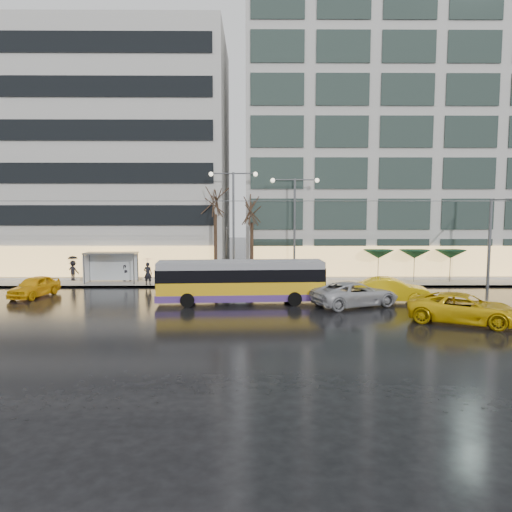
{
  "coord_description": "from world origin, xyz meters",
  "views": [
    {
      "loc": [
        3.51,
        -30.01,
        6.52
      ],
      "look_at": [
        3.79,
        5.0,
        2.92
      ],
      "focal_mm": 35.0,
      "sensor_mm": 36.0,
      "label": 1
    }
  ],
  "objects_px": {
    "trolleybus": "(241,283)",
    "taxi_a": "(35,287)",
    "street_lamp_near": "(233,211)",
    "bus_shelter": "(107,261)"
  },
  "relations": [
    {
      "from": "street_lamp_near",
      "to": "taxi_a",
      "type": "xyz_separation_m",
      "value": [
        -13.96,
        -5.68,
        -5.25
      ]
    },
    {
      "from": "taxi_a",
      "to": "trolleybus",
      "type": "bearing_deg",
      "value": 3.11
    },
    {
      "from": "taxi_a",
      "to": "bus_shelter",
      "type": "bearing_deg",
      "value": 69.72
    },
    {
      "from": "bus_shelter",
      "to": "taxi_a",
      "type": "bearing_deg",
      "value": -122.73
    },
    {
      "from": "trolleybus",
      "to": "bus_shelter",
      "type": "relative_size",
      "value": 2.65
    },
    {
      "from": "street_lamp_near",
      "to": "taxi_a",
      "type": "height_order",
      "value": "street_lamp_near"
    },
    {
      "from": "trolleybus",
      "to": "taxi_a",
      "type": "bearing_deg",
      "value": 170.65
    },
    {
      "from": "bus_shelter",
      "to": "taxi_a",
      "type": "relative_size",
      "value": 0.97
    },
    {
      "from": "trolleybus",
      "to": "taxi_a",
      "type": "xyz_separation_m",
      "value": [
        -14.72,
        2.42,
        -0.64
      ]
    },
    {
      "from": "street_lamp_near",
      "to": "taxi_a",
      "type": "relative_size",
      "value": 2.07
    }
  ]
}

